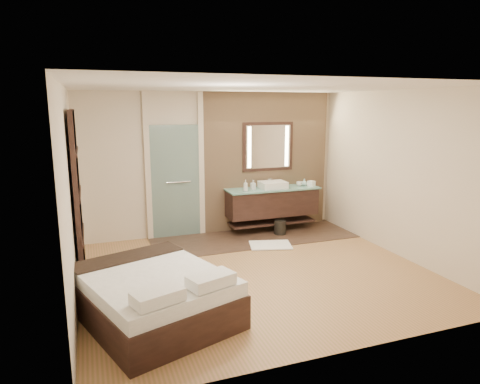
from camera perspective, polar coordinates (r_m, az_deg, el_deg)
name	(u,v)px	position (r m, az deg, el deg)	size (l,w,h in m)	color
floor	(257,272)	(6.50, 2.22, -10.67)	(5.00, 5.00, 0.00)	olive
tile_strip	(254,237)	(8.11, 1.92, -6.06)	(3.80, 1.30, 0.01)	#31221B
stone_wall	(267,161)	(8.55, 3.59, 4.09)	(2.60, 0.08, 2.70)	tan
vanity	(272,202)	(8.43, 4.31, -1.35)	(1.85, 0.55, 0.88)	black
mirror_unit	(268,147)	(8.47, 3.76, 6.06)	(1.06, 0.04, 0.96)	black
frosted_door	(175,177)	(8.03, -8.63, 2.01)	(1.10, 0.12, 2.70)	#9EC8BF
shoji_partition	(78,197)	(6.30, -20.81, -0.63)	(0.06, 1.20, 2.40)	black
bed	(154,295)	(5.20, -11.42, -13.35)	(1.95, 2.17, 0.69)	black
bath_mat	(270,245)	(7.65, 4.07, -7.06)	(0.72, 0.50, 0.02)	white
waste_bin	(280,228)	(8.28, 5.36, -4.77)	(0.22, 0.22, 0.28)	black
tissue_box	(311,183)	(8.66, 9.49, 1.13)	(0.12, 0.12, 0.10)	white
soap_bottle_a	(246,186)	(8.01, 0.75, 0.86)	(0.08, 0.08, 0.22)	silver
soap_bottle_b	(253,185)	(8.20, 1.75, 0.99)	(0.08, 0.08, 0.18)	#B2B2B2
soap_bottle_c	(304,182)	(8.65, 8.56, 1.30)	(0.11, 0.11, 0.14)	#A6D1CE
cup	(299,184)	(8.63, 7.90, 1.10)	(0.11, 0.11, 0.09)	white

